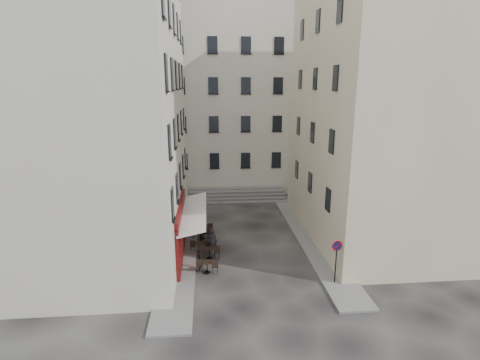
{
  "coord_description": "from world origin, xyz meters",
  "views": [
    {
      "loc": [
        -2.63,
        -21.23,
        10.76
      ],
      "look_at": [
        -0.42,
        4.0,
        4.16
      ],
      "focal_mm": 28.0,
      "sensor_mm": 36.0,
      "label": 1
    }
  ],
  "objects": [
    {
      "name": "no_parking_sign",
      "position": [
        4.19,
        -3.23,
        1.82
      ],
      "size": [
        0.59,
        0.11,
        2.57
      ],
      "rotation": [
        0.0,
        0.0,
        0.07
      ],
      "color": "black",
      "rests_on": "ground"
    },
    {
      "name": "sidewalk_right",
      "position": [
        4.5,
        3.0,
        0.06
      ],
      "size": [
        2.0,
        18.0,
        0.12
      ],
      "primitive_type": "cube",
      "color": "slate",
      "rests_on": "ground"
    },
    {
      "name": "cafe_storefront",
      "position": [
        -4.32,
        1.0,
        1.88
      ],
      "size": [
        1.74,
        7.3,
        3.5
      ],
      "color": "#490A0B",
      "rests_on": "ground"
    },
    {
      "name": "bistro_table_a",
      "position": [
        -2.81,
        -1.4,
        0.46
      ],
      "size": [
        1.27,
        0.6,
        0.9
      ],
      "color": "black",
      "rests_on": "ground"
    },
    {
      "name": "building_left",
      "position": [
        -10.5,
        3.0,
        10.31
      ],
      "size": [
        12.2,
        16.2,
        20.6
      ],
      "color": "beige",
      "rests_on": "ground"
    },
    {
      "name": "bollard_near",
      "position": [
        -3.25,
        -1.0,
        0.53
      ],
      "size": [
        0.12,
        0.12,
        0.98
      ],
      "color": "black",
      "rests_on": "ground"
    },
    {
      "name": "bollard_mid",
      "position": [
        -3.25,
        2.5,
        0.53
      ],
      "size": [
        0.12,
        0.12,
        0.98
      ],
      "color": "black",
      "rests_on": "ground"
    },
    {
      "name": "pedestrian",
      "position": [
        -2.48,
        1.04,
        0.9
      ],
      "size": [
        0.69,
        0.48,
        1.8
      ],
      "primitive_type": "imported",
      "rotation": [
        0.0,
        0.0,
        3.07
      ],
      "color": "black",
      "rests_on": "ground"
    },
    {
      "name": "stone_steps",
      "position": [
        0.0,
        12.57,
        0.4
      ],
      "size": [
        9.0,
        3.15,
        0.8
      ],
      "color": "#615E5C",
      "rests_on": "ground"
    },
    {
      "name": "building_back",
      "position": [
        -1.0,
        19.0,
        9.31
      ],
      "size": [
        18.2,
        10.2,
        18.6
      ],
      "color": "beige",
      "rests_on": "ground"
    },
    {
      "name": "bistro_table_b",
      "position": [
        -2.66,
        0.44,
        0.47
      ],
      "size": [
        1.3,
        0.61,
        0.91
      ],
      "color": "black",
      "rests_on": "ground"
    },
    {
      "name": "building_right",
      "position": [
        10.5,
        3.5,
        9.31
      ],
      "size": [
        12.2,
        14.2,
        18.6
      ],
      "color": "#BFB28E",
      "rests_on": "ground"
    },
    {
      "name": "bistro_table_c",
      "position": [
        -3.3,
        1.43,
        0.43
      ],
      "size": [
        1.19,
        0.56,
        0.83
      ],
      "color": "black",
      "rests_on": "ground"
    },
    {
      "name": "bollard_far",
      "position": [
        -3.25,
        6.0,
        0.53
      ],
      "size": [
        0.12,
        0.12,
        0.98
      ],
      "color": "black",
      "rests_on": "ground"
    },
    {
      "name": "sidewalk_left",
      "position": [
        -4.5,
        4.0,
        0.06
      ],
      "size": [
        2.0,
        22.0,
        0.12
      ],
      "primitive_type": "cube",
      "color": "slate",
      "rests_on": "ground"
    },
    {
      "name": "bistro_table_d",
      "position": [
        -3.12,
        3.53,
        0.49
      ],
      "size": [
        1.36,
        0.64,
        0.96
      ],
      "color": "black",
      "rests_on": "ground"
    },
    {
      "name": "ground",
      "position": [
        0.0,
        0.0,
        0.0
      ],
      "size": [
        90.0,
        90.0,
        0.0
      ],
      "primitive_type": "plane",
      "color": "black",
      "rests_on": "ground"
    },
    {
      "name": "bistro_table_e",
      "position": [
        -2.98,
        4.49,
        0.43
      ],
      "size": [
        1.2,
        0.56,
        0.84
      ],
      "color": "black",
      "rests_on": "ground"
    }
  ]
}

